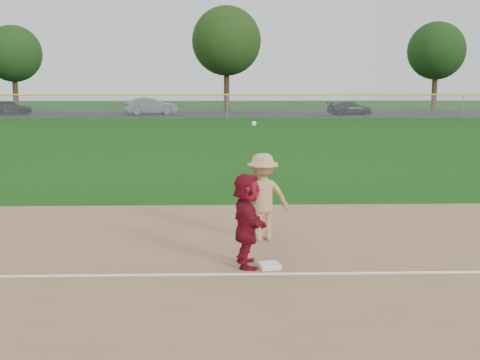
{
  "coord_description": "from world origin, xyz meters",
  "views": [
    {
      "loc": [
        -0.34,
        -10.85,
        3.41
      ],
      "look_at": [
        0.0,
        1.5,
        1.3
      ],
      "focal_mm": 45.0,
      "sensor_mm": 36.0,
      "label": 1
    }
  ],
  "objects_px": {
    "car_mid": "(151,106)",
    "base_runner": "(247,220)",
    "first_base": "(269,266)",
    "car_right": "(350,108)",
    "car_left": "(10,107)"
  },
  "relations": [
    {
      "from": "car_mid",
      "to": "car_right",
      "type": "bearing_deg",
      "value": -110.69
    },
    {
      "from": "base_runner",
      "to": "car_left",
      "type": "distance_m",
      "value": 50.49
    },
    {
      "from": "car_mid",
      "to": "base_runner",
      "type": "bearing_deg",
      "value": 170.84
    },
    {
      "from": "first_base",
      "to": "car_mid",
      "type": "bearing_deg",
      "value": 99.36
    },
    {
      "from": "car_left",
      "to": "car_mid",
      "type": "height_order",
      "value": "car_mid"
    },
    {
      "from": "first_base",
      "to": "base_runner",
      "type": "distance_m",
      "value": 0.92
    },
    {
      "from": "first_base",
      "to": "car_mid",
      "type": "distance_m",
      "value": 46.77
    },
    {
      "from": "first_base",
      "to": "car_mid",
      "type": "xyz_separation_m",
      "value": [
        -7.6,
        46.14,
        0.73
      ]
    },
    {
      "from": "base_runner",
      "to": "car_right",
      "type": "distance_m",
      "value": 46.55
    },
    {
      "from": "first_base",
      "to": "car_mid",
      "type": "height_order",
      "value": "car_mid"
    },
    {
      "from": "first_base",
      "to": "car_right",
      "type": "bearing_deg",
      "value": 76.49
    },
    {
      "from": "first_base",
      "to": "car_mid",
      "type": "relative_size",
      "value": 0.07
    },
    {
      "from": "car_mid",
      "to": "car_right",
      "type": "xyz_separation_m",
      "value": [
        18.49,
        -0.85,
        -0.17
      ]
    },
    {
      "from": "base_runner",
      "to": "car_right",
      "type": "height_order",
      "value": "base_runner"
    },
    {
      "from": "base_runner",
      "to": "car_mid",
      "type": "xyz_separation_m",
      "value": [
        -7.2,
        46.01,
        -0.08
      ]
    }
  ]
}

